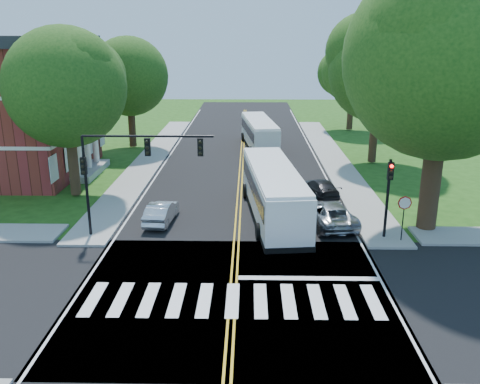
{
  "coord_description": "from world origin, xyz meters",
  "views": [
    {
      "loc": [
        0.69,
        -19.85,
        10.89
      ],
      "look_at": [
        0.17,
        7.43,
        2.4
      ],
      "focal_mm": 38.0,
      "sensor_mm": 36.0,
      "label": 1
    }
  ],
  "objects_px": {
    "signal_ne": "(389,188)",
    "bus_lead": "(273,191)",
    "signal_nw": "(127,162)",
    "suv": "(330,214)",
    "dark_sedan": "(320,188)",
    "hatchback": "(161,212)",
    "bus_follow": "(259,133)"
  },
  "relations": [
    {
      "from": "hatchback",
      "to": "bus_follow",
      "type": "bearing_deg",
      "value": -101.96
    },
    {
      "from": "signal_ne",
      "to": "bus_lead",
      "type": "relative_size",
      "value": 0.36
    },
    {
      "from": "signal_ne",
      "to": "suv",
      "type": "distance_m",
      "value": 4.14
    },
    {
      "from": "bus_follow",
      "to": "hatchback",
      "type": "xyz_separation_m",
      "value": [
        -6.25,
        -21.22,
        -0.86
      ]
    },
    {
      "from": "signal_ne",
      "to": "hatchback",
      "type": "relative_size",
      "value": 1.12
    },
    {
      "from": "hatchback",
      "to": "suv",
      "type": "relative_size",
      "value": 0.77
    },
    {
      "from": "signal_nw",
      "to": "signal_ne",
      "type": "distance_m",
      "value": 14.13
    },
    {
      "from": "bus_lead",
      "to": "bus_follow",
      "type": "distance_m",
      "value": 20.04
    },
    {
      "from": "bus_follow",
      "to": "suv",
      "type": "distance_m",
      "value": 21.8
    },
    {
      "from": "bus_follow",
      "to": "suv",
      "type": "relative_size",
      "value": 2.21
    },
    {
      "from": "signal_nw",
      "to": "suv",
      "type": "distance_m",
      "value": 12.12
    },
    {
      "from": "signal_nw",
      "to": "suv",
      "type": "relative_size",
      "value": 1.4
    },
    {
      "from": "signal_nw",
      "to": "bus_lead",
      "type": "height_order",
      "value": "signal_nw"
    },
    {
      "from": "bus_follow",
      "to": "dark_sedan",
      "type": "xyz_separation_m",
      "value": [
        4.01,
        -15.78,
        -0.9
      ]
    },
    {
      "from": "hatchback",
      "to": "suv",
      "type": "bearing_deg",
      "value": -176.78
    },
    {
      "from": "hatchback",
      "to": "signal_nw",
      "type": "bearing_deg",
      "value": 67.08
    },
    {
      "from": "bus_follow",
      "to": "suv",
      "type": "bearing_deg",
      "value": 93.09
    },
    {
      "from": "bus_follow",
      "to": "hatchback",
      "type": "distance_m",
      "value": 22.14
    },
    {
      "from": "hatchback",
      "to": "bus_lead",
      "type": "bearing_deg",
      "value": -165.59
    },
    {
      "from": "signal_nw",
      "to": "dark_sedan",
      "type": "relative_size",
      "value": 1.71
    },
    {
      "from": "bus_follow",
      "to": "dark_sedan",
      "type": "relative_size",
      "value": 2.71
    },
    {
      "from": "bus_lead",
      "to": "signal_nw",
      "type": "bearing_deg",
      "value": 18.17
    },
    {
      "from": "signal_nw",
      "to": "hatchback",
      "type": "height_order",
      "value": "signal_nw"
    },
    {
      "from": "signal_nw",
      "to": "signal_ne",
      "type": "xyz_separation_m",
      "value": [
        14.06,
        0.01,
        -1.41
      ]
    },
    {
      "from": "signal_nw",
      "to": "dark_sedan",
      "type": "height_order",
      "value": "signal_nw"
    },
    {
      "from": "suv",
      "to": "dark_sedan",
      "type": "relative_size",
      "value": 1.23
    },
    {
      "from": "hatchback",
      "to": "suv",
      "type": "height_order",
      "value": "suv"
    },
    {
      "from": "suv",
      "to": "signal_nw",
      "type": "bearing_deg",
      "value": 2.97
    },
    {
      "from": "signal_ne",
      "to": "bus_lead",
      "type": "xyz_separation_m",
      "value": [
        -6.03,
        3.59,
        -1.3
      ]
    },
    {
      "from": "signal_ne",
      "to": "bus_lead",
      "type": "height_order",
      "value": "signal_ne"
    },
    {
      "from": "bus_lead",
      "to": "signal_ne",
      "type": "bearing_deg",
      "value": 143.25
    },
    {
      "from": "signal_nw",
      "to": "hatchback",
      "type": "xyz_separation_m",
      "value": [
        1.25,
        2.41,
        -3.72
      ]
    }
  ]
}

